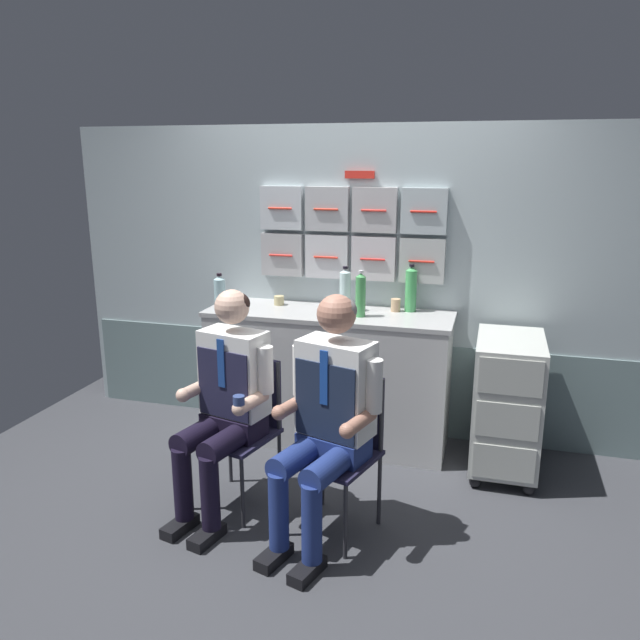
% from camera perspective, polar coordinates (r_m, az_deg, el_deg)
% --- Properties ---
extents(ground, '(4.80, 4.80, 0.04)m').
position_cam_1_polar(ground, '(3.56, -2.38, -18.60)').
color(ground, '#37383D').
extents(galley_bulkhead, '(4.20, 0.14, 2.15)m').
position_cam_1_polar(galley_bulkhead, '(4.39, 3.07, 3.21)').
color(galley_bulkhead, '#ACBBBF').
rests_on(galley_bulkhead, ground).
extents(galley_counter, '(1.66, 0.53, 0.93)m').
position_cam_1_polar(galley_counter, '(4.31, 0.79, -5.23)').
color(galley_counter, '#BDBDBD').
rests_on(galley_counter, ground).
extents(service_trolley, '(0.40, 0.65, 0.87)m').
position_cam_1_polar(service_trolley, '(4.06, 16.73, -7.13)').
color(service_trolley, black).
rests_on(service_trolley, ground).
extents(folding_chair_left, '(0.48, 0.48, 0.83)m').
position_cam_1_polar(folding_chair_left, '(3.61, -6.95, -8.62)').
color(folding_chair_left, '#2D2D33').
rests_on(folding_chair_left, ground).
extents(crew_member_left, '(0.51, 0.66, 1.25)m').
position_cam_1_polar(crew_member_left, '(3.43, -8.63, -6.79)').
color(crew_member_left, black).
rests_on(crew_member_left, ground).
extents(folding_chair_right, '(0.50, 0.50, 0.83)m').
position_cam_1_polar(folding_chair_right, '(3.34, 2.13, -10.49)').
color(folding_chair_right, '#2D2D33').
rests_on(folding_chair_right, ground).
extents(crew_member_right, '(0.54, 0.69, 1.29)m').
position_cam_1_polar(crew_member_right, '(3.14, 0.69, -8.24)').
color(crew_member_right, black).
rests_on(crew_member_right, ground).
extents(water_bottle_blue_cap, '(0.08, 0.08, 0.25)m').
position_cam_1_polar(water_bottle_blue_cap, '(4.26, -9.16, 2.50)').
color(water_bottle_blue_cap, '#ABD5DD').
rests_on(water_bottle_blue_cap, galley_counter).
extents(water_bottle_short, '(0.07, 0.07, 0.30)m').
position_cam_1_polar(water_bottle_short, '(4.02, 3.73, 2.33)').
color(water_bottle_short, '#469B53').
rests_on(water_bottle_short, galley_counter).
extents(sparkling_bottle_green, '(0.07, 0.07, 0.30)m').
position_cam_1_polar(sparkling_bottle_green, '(4.17, 2.31, 2.79)').
color(sparkling_bottle_green, silver).
rests_on(sparkling_bottle_green, galley_counter).
extents(water_bottle_clear, '(0.08, 0.08, 0.32)m').
position_cam_1_polar(water_bottle_clear, '(4.20, 8.33, 2.83)').
color(water_bottle_clear, '#45A559').
rests_on(water_bottle_clear, galley_counter).
extents(coffee_cup_white, '(0.07, 0.07, 0.06)m').
position_cam_1_polar(coffee_cup_white, '(4.37, -3.78, 1.83)').
color(coffee_cup_white, tan).
rests_on(coffee_cup_white, galley_counter).
extents(espresso_cup_small, '(0.06, 0.06, 0.09)m').
position_cam_1_polar(espresso_cup_small, '(4.20, 6.94, 1.40)').
color(espresso_cup_small, tan).
rests_on(espresso_cup_small, galley_counter).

